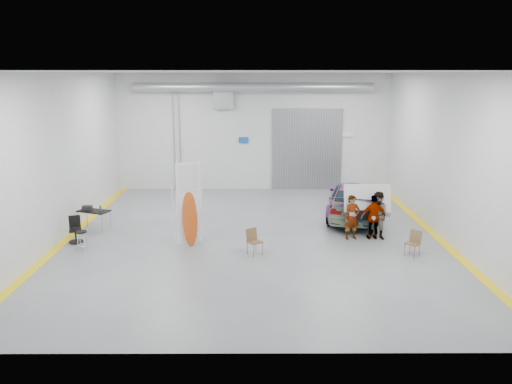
{
  "coord_description": "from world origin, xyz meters",
  "views": [
    {
      "loc": [
        0.05,
        -17.75,
        5.94
      ],
      "look_at": [
        0.11,
        0.93,
        1.5
      ],
      "focal_mm": 35.0,
      "sensor_mm": 36.0,
      "label": 1
    }
  ],
  "objects_px": {
    "person_b": "(379,216)",
    "folding_chair_far": "(412,248)",
    "person_a": "(352,217)",
    "work_table": "(92,211)",
    "folding_chair_near": "(255,247)",
    "surfboard_display": "(186,211)",
    "person_c": "(374,217)",
    "office_chair": "(76,231)",
    "sedan_car": "(353,200)",
    "shop_stool": "(82,241)"
  },
  "relations": [
    {
      "from": "surfboard_display",
      "to": "folding_chair_far",
      "type": "xyz_separation_m",
      "value": [
        7.63,
        -1.04,
        -1.02
      ]
    },
    {
      "from": "person_b",
      "to": "person_c",
      "type": "height_order",
      "value": "person_b"
    },
    {
      "from": "sedan_car",
      "to": "person_c",
      "type": "bearing_deg",
      "value": 105.99
    },
    {
      "from": "folding_chair_near",
      "to": "office_chair",
      "type": "relative_size",
      "value": 0.93
    },
    {
      "from": "person_c",
      "to": "surfboard_display",
      "type": "height_order",
      "value": "surfboard_display"
    },
    {
      "from": "surfboard_display",
      "to": "folding_chair_near",
      "type": "xyz_separation_m",
      "value": [
        2.39,
        -0.88,
        -1.01
      ]
    },
    {
      "from": "person_a",
      "to": "work_table",
      "type": "height_order",
      "value": "person_a"
    },
    {
      "from": "folding_chair_far",
      "to": "person_a",
      "type": "bearing_deg",
      "value": 179.07
    },
    {
      "from": "person_b",
      "to": "office_chair",
      "type": "height_order",
      "value": "person_b"
    },
    {
      "from": "folding_chair_near",
      "to": "sedan_car",
      "type": "bearing_deg",
      "value": 10.99
    },
    {
      "from": "person_b",
      "to": "shop_stool",
      "type": "distance_m",
      "value": 10.54
    },
    {
      "from": "folding_chair_near",
      "to": "shop_stool",
      "type": "distance_m",
      "value": 5.91
    },
    {
      "from": "office_chair",
      "to": "folding_chair_near",
      "type": "bearing_deg",
      "value": -30.23
    },
    {
      "from": "person_b",
      "to": "folding_chair_far",
      "type": "distance_m",
      "value": 2.02
    },
    {
      "from": "person_b",
      "to": "folding_chair_near",
      "type": "height_order",
      "value": "person_b"
    },
    {
      "from": "work_table",
      "to": "folding_chair_far",
      "type": "bearing_deg",
      "value": -14.35
    },
    {
      "from": "sedan_car",
      "to": "folding_chair_far",
      "type": "bearing_deg",
      "value": 115.22
    },
    {
      "from": "person_a",
      "to": "folding_chair_far",
      "type": "bearing_deg",
      "value": -62.78
    },
    {
      "from": "shop_stool",
      "to": "office_chair",
      "type": "xyz_separation_m",
      "value": [
        -0.55,
        0.98,
        0.06
      ]
    },
    {
      "from": "work_table",
      "to": "person_a",
      "type": "bearing_deg",
      "value": -6.75
    },
    {
      "from": "folding_chair_near",
      "to": "person_b",
      "type": "bearing_deg",
      "value": -16.45
    },
    {
      "from": "shop_stool",
      "to": "work_table",
      "type": "xyz_separation_m",
      "value": [
        -0.42,
        2.47,
        0.41
      ]
    },
    {
      "from": "folding_chair_far",
      "to": "work_table",
      "type": "bearing_deg",
      "value": -148.55
    },
    {
      "from": "person_b",
      "to": "surfboard_display",
      "type": "distance_m",
      "value": 6.99
    },
    {
      "from": "work_table",
      "to": "sedan_car",
      "type": "bearing_deg",
      "value": 9.19
    },
    {
      "from": "person_c",
      "to": "work_table",
      "type": "xyz_separation_m",
      "value": [
        -10.68,
        1.17,
        -0.06
      ]
    },
    {
      "from": "folding_chair_far",
      "to": "folding_chair_near",
      "type": "bearing_deg",
      "value": -135.92
    },
    {
      "from": "folding_chair_near",
      "to": "office_chair",
      "type": "xyz_separation_m",
      "value": [
        -6.45,
        1.3,
        0.14
      ]
    },
    {
      "from": "sedan_car",
      "to": "shop_stool",
      "type": "height_order",
      "value": "sedan_car"
    },
    {
      "from": "folding_chair_near",
      "to": "work_table",
      "type": "distance_m",
      "value": 6.93
    },
    {
      "from": "surfboard_display",
      "to": "folding_chair_near",
      "type": "height_order",
      "value": "surfboard_display"
    },
    {
      "from": "person_a",
      "to": "folding_chair_near",
      "type": "xyz_separation_m",
      "value": [
        -3.56,
        -1.63,
        -0.55
      ]
    },
    {
      "from": "surfboard_display",
      "to": "person_a",
      "type": "bearing_deg",
      "value": -16.88
    },
    {
      "from": "folding_chair_far",
      "to": "shop_stool",
      "type": "height_order",
      "value": "folding_chair_far"
    },
    {
      "from": "sedan_car",
      "to": "surfboard_display",
      "type": "xyz_separation_m",
      "value": [
        -6.56,
        -3.62,
        0.54
      ]
    },
    {
      "from": "person_b",
      "to": "folding_chair_far",
      "type": "xyz_separation_m",
      "value": [
        0.7,
        -1.79,
        -0.62
      ]
    },
    {
      "from": "folding_chair_far",
      "to": "work_table",
      "type": "height_order",
      "value": "work_table"
    },
    {
      "from": "surfboard_display",
      "to": "folding_chair_far",
      "type": "distance_m",
      "value": 7.77
    },
    {
      "from": "folding_chair_far",
      "to": "surfboard_display",
      "type": "bearing_deg",
      "value": -141.95
    },
    {
      "from": "folding_chair_near",
      "to": "folding_chair_far",
      "type": "height_order",
      "value": "folding_chair_near"
    },
    {
      "from": "work_table",
      "to": "folding_chair_near",
      "type": "bearing_deg",
      "value": -23.9
    },
    {
      "from": "person_a",
      "to": "person_b",
      "type": "xyz_separation_m",
      "value": [
        0.98,
        0.0,
        0.06
      ]
    },
    {
      "from": "work_table",
      "to": "office_chair",
      "type": "distance_m",
      "value": 1.54
    },
    {
      "from": "person_a",
      "to": "office_chair",
      "type": "xyz_separation_m",
      "value": [
        -10.01,
        -0.33,
        -0.41
      ]
    },
    {
      "from": "surfboard_display",
      "to": "sedan_car",
      "type": "bearing_deg",
      "value": 4.82
    },
    {
      "from": "sedan_car",
      "to": "person_a",
      "type": "relative_size",
      "value": 3.1
    },
    {
      "from": "office_chair",
      "to": "person_a",
      "type": "bearing_deg",
      "value": -16.93
    },
    {
      "from": "office_chair",
      "to": "work_table",
      "type": "bearing_deg",
      "value": 66.21
    },
    {
      "from": "office_chair",
      "to": "person_c",
      "type": "bearing_deg",
      "value": -17.07
    },
    {
      "from": "shop_stool",
      "to": "work_table",
      "type": "distance_m",
      "value": 2.54
    }
  ]
}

